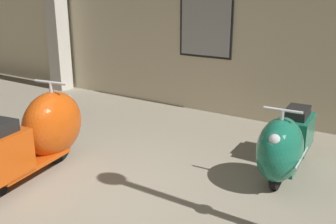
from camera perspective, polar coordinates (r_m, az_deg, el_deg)
The scene contains 4 objects.
ground_plane at distance 4.35m, azimuth -8.10°, elevation -13.54°, with size 60.00×60.00×0.00m, color gray.
showroom_back_wall at distance 7.00m, azimuth 10.74°, elevation 13.18°, with size 18.00×0.63×3.47m.
scooter_0 at distance 5.11m, azimuth -18.67°, elevation -3.12°, with size 0.78×1.89×1.12m.
scooter_1 at distance 4.92m, azimuth 16.77°, elevation -4.59°, with size 0.56×1.62×0.97m.
Camera 1 is at (2.50, -2.78, 2.23)m, focal length 41.54 mm.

